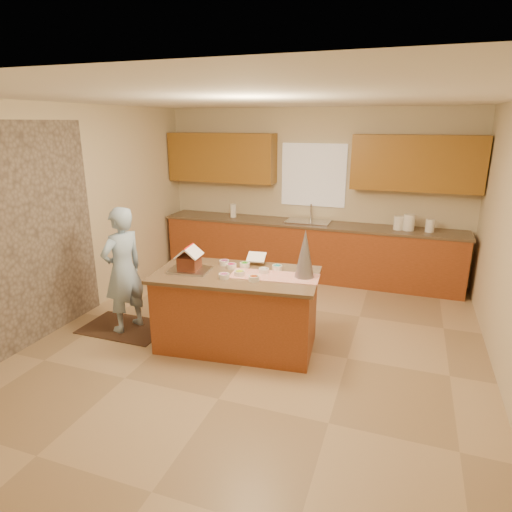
% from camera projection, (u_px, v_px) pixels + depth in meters
% --- Properties ---
extents(floor, '(5.50, 5.50, 0.00)m').
position_uv_depth(floor, '(258.00, 343.00, 5.09)').
color(floor, tan).
rests_on(floor, ground).
extents(ceiling, '(5.50, 5.50, 0.00)m').
position_uv_depth(ceiling, '(259.00, 98.00, 4.29)').
color(ceiling, silver).
rests_on(ceiling, floor).
extents(wall_back, '(5.50, 5.50, 0.00)m').
position_uv_depth(wall_back, '(313.00, 193.00, 7.17)').
color(wall_back, beige).
rests_on(wall_back, floor).
extents(wall_front, '(5.50, 5.50, 0.00)m').
position_uv_depth(wall_front, '(82.00, 353.00, 2.21)').
color(wall_front, beige).
rests_on(wall_front, floor).
extents(wall_left, '(5.50, 5.50, 0.00)m').
position_uv_depth(wall_left, '(72.00, 215.00, 5.49)').
color(wall_left, beige).
rests_on(wall_left, floor).
extents(stone_accent, '(0.00, 2.50, 2.50)m').
position_uv_depth(stone_accent, '(22.00, 238.00, 4.79)').
color(stone_accent, gray).
rests_on(stone_accent, wall_left).
extents(window_curtain, '(1.05, 0.03, 1.00)m').
position_uv_depth(window_curtain, '(314.00, 175.00, 7.05)').
color(window_curtain, white).
rests_on(window_curtain, wall_back).
extents(back_counter_base, '(4.80, 0.60, 0.88)m').
position_uv_depth(back_counter_base, '(307.00, 251.00, 7.17)').
color(back_counter_base, brown).
rests_on(back_counter_base, floor).
extents(back_counter_top, '(4.85, 0.63, 0.04)m').
position_uv_depth(back_counter_top, '(308.00, 224.00, 7.03)').
color(back_counter_top, brown).
rests_on(back_counter_top, back_counter_base).
extents(upper_cabinet_left, '(1.85, 0.35, 0.80)m').
position_uv_depth(upper_cabinet_left, '(222.00, 158.00, 7.34)').
color(upper_cabinet_left, '#965A20').
rests_on(upper_cabinet_left, wall_back).
extents(upper_cabinet_right, '(1.85, 0.35, 0.80)m').
position_uv_depth(upper_cabinet_right, '(416.00, 163.00, 6.35)').
color(upper_cabinet_right, '#965A20').
rests_on(upper_cabinet_right, wall_back).
extents(sink, '(0.70, 0.45, 0.12)m').
position_uv_depth(sink, '(308.00, 224.00, 7.03)').
color(sink, silver).
rests_on(sink, back_counter_top).
extents(faucet, '(0.03, 0.03, 0.28)m').
position_uv_depth(faucet, '(311.00, 212.00, 7.14)').
color(faucet, silver).
rests_on(faucet, back_counter_top).
extents(island_base, '(1.80, 1.04, 0.84)m').
position_uv_depth(island_base, '(237.00, 311.00, 4.93)').
color(island_base, brown).
rests_on(island_base, floor).
extents(island_top, '(1.89, 1.13, 0.04)m').
position_uv_depth(island_top, '(236.00, 275.00, 4.80)').
color(island_top, brown).
rests_on(island_top, island_base).
extents(table_runner, '(0.99, 0.45, 0.01)m').
position_uv_depth(table_runner, '(274.00, 276.00, 4.70)').
color(table_runner, '#B5220C').
rests_on(table_runner, island_top).
extents(baking_tray, '(0.47, 0.37, 0.02)m').
position_uv_depth(baking_tray, '(190.00, 270.00, 4.86)').
color(baking_tray, silver).
rests_on(baking_tray, island_top).
extents(cookbook, '(0.23, 0.19, 0.09)m').
position_uv_depth(cookbook, '(256.00, 257.00, 5.08)').
color(cookbook, white).
rests_on(cookbook, island_top).
extents(tinsel_tree, '(0.23, 0.23, 0.53)m').
position_uv_depth(tinsel_tree, '(305.00, 254.00, 4.60)').
color(tinsel_tree, '#AAABB6').
rests_on(tinsel_tree, island_top).
extents(rug, '(1.04, 0.68, 0.01)m').
position_uv_depth(rug, '(125.00, 328.00, 5.46)').
color(rug, black).
rests_on(rug, floor).
extents(boy, '(0.51, 0.64, 1.53)m').
position_uv_depth(boy, '(123.00, 270.00, 5.22)').
color(boy, '#98B9D8').
rests_on(boy, rug).
extents(canister_a, '(0.15, 0.15, 0.20)m').
position_uv_depth(canister_a, '(399.00, 223.00, 6.55)').
color(canister_a, white).
rests_on(canister_a, back_counter_top).
extents(canister_b, '(0.17, 0.17, 0.24)m').
position_uv_depth(canister_b, '(409.00, 222.00, 6.50)').
color(canister_b, white).
rests_on(canister_b, back_counter_top).
extents(canister_c, '(0.13, 0.13, 0.19)m').
position_uv_depth(canister_c, '(430.00, 226.00, 6.41)').
color(canister_c, white).
rests_on(canister_c, back_counter_top).
extents(paper_towel, '(0.10, 0.10, 0.22)m').
position_uv_depth(paper_towel, '(233.00, 211.00, 7.41)').
color(paper_towel, white).
rests_on(paper_towel, back_counter_top).
extents(gingerbread_house, '(0.29, 0.29, 0.27)m').
position_uv_depth(gingerbread_house, '(189.00, 261.00, 4.83)').
color(gingerbread_house, '#5C2A18').
rests_on(gingerbread_house, baking_tray).
extents(candy_bowls, '(0.75, 0.58, 0.05)m').
position_uv_depth(candy_bowls, '(245.00, 270.00, 4.83)').
color(candy_bowls, green).
rests_on(candy_bowls, island_top).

